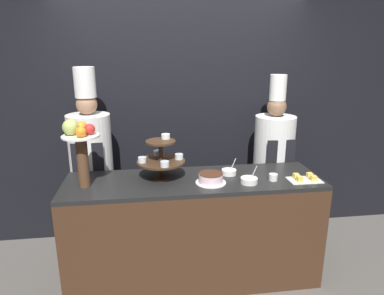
% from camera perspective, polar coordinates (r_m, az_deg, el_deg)
% --- Properties ---
extents(wall_back, '(10.00, 0.06, 2.80)m').
position_cam_1_polar(wall_back, '(3.64, -1.73, 6.52)').
color(wall_back, black).
rests_on(wall_back, ground_plane).
extents(buffet_counter, '(2.16, 0.63, 0.95)m').
position_cam_1_polar(buffet_counter, '(3.10, 0.26, -13.51)').
color(buffet_counter, '#422819').
rests_on(buffet_counter, ground_plane).
extents(tiered_stand, '(0.41, 0.41, 0.37)m').
position_cam_1_polar(tiered_stand, '(2.88, -5.17, -1.76)').
color(tiered_stand, '#3D2819').
rests_on(tiered_stand, buffet_counter).
extents(fruit_pedestal, '(0.29, 0.29, 0.54)m').
position_cam_1_polar(fruit_pedestal, '(2.78, -18.17, 0.76)').
color(fruit_pedestal, brown).
rests_on(fruit_pedestal, buffet_counter).
extents(cake_round, '(0.25, 0.25, 0.08)m').
position_cam_1_polar(cake_round, '(2.81, 3.16, -5.16)').
color(cake_round, white).
rests_on(cake_round, buffet_counter).
extents(cup_white, '(0.07, 0.07, 0.06)m').
position_cam_1_polar(cup_white, '(2.94, 13.37, -4.83)').
color(cup_white, white).
rests_on(cup_white, buffet_counter).
extents(cake_square_tray, '(0.27, 0.17, 0.05)m').
position_cam_1_polar(cake_square_tray, '(3.01, 18.25, -4.93)').
color(cake_square_tray, white).
rests_on(cake_square_tray, buffet_counter).
extents(serving_bowl_near, '(0.14, 0.14, 0.15)m').
position_cam_1_polar(serving_bowl_near, '(2.84, 9.49, -5.43)').
color(serving_bowl_near, white).
rests_on(serving_bowl_near, buffet_counter).
extents(serving_bowl_far, '(0.13, 0.13, 0.15)m').
position_cam_1_polar(serving_bowl_far, '(3.01, 6.18, -4.07)').
color(serving_bowl_far, white).
rests_on(serving_bowl_far, buffet_counter).
extents(chef_left, '(0.40, 0.40, 1.86)m').
position_cam_1_polar(chef_left, '(3.39, -16.42, -1.95)').
color(chef_left, '#38332D').
rests_on(chef_left, ground_plane).
extents(chef_center_left, '(0.40, 0.40, 1.77)m').
position_cam_1_polar(chef_center_left, '(3.60, 13.40, -1.56)').
color(chef_center_left, '#38332D').
rests_on(chef_center_left, ground_plane).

